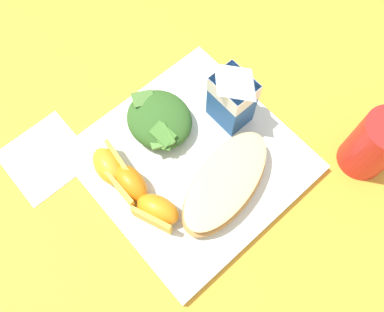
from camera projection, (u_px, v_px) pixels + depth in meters
ground at (192, 163)px, 0.58m from camera, size 3.00×3.00×0.00m
white_plate at (192, 161)px, 0.57m from camera, size 0.28×0.28×0.02m
cheesy_pizza_bread at (225, 183)px, 0.53m from camera, size 0.12×0.18×0.04m
green_salad_pile at (157, 121)px, 0.56m from camera, size 0.10×0.09×0.04m
milk_carton at (233, 95)px, 0.53m from camera, size 0.06×0.05×0.11m
orange_wedge_front at (110, 166)px, 0.54m from camera, size 0.06×0.04×0.04m
orange_wedge_middle at (129, 184)px, 0.53m from camera, size 0.06×0.04×0.04m
orange_wedge_rear at (157, 211)px, 0.51m from camera, size 0.07×0.06×0.04m
paper_napkin at (45, 157)px, 0.58m from camera, size 0.11×0.11×0.00m
drinking_red_cup at (374, 145)px, 0.53m from camera, size 0.07×0.07×0.10m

